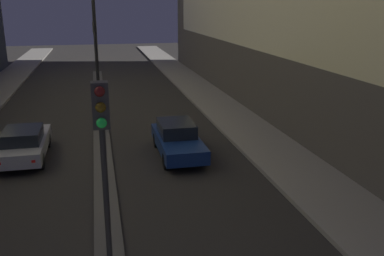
{
  "coord_description": "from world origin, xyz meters",
  "views": [
    {
      "loc": [
        -0.02,
        -4.26,
        6.37
      ],
      "look_at": [
        4.33,
        15.21,
        0.5
      ],
      "focal_mm": 40.0,
      "sensor_mm": 36.0,
      "label": 1
    }
  ],
  "objects_px": {
    "traffic_light_mid": "(95,38)",
    "car_right_lane": "(178,139)",
    "car_left_lane": "(24,143)",
    "traffic_light_near": "(103,148)",
    "street_lamp": "(95,24)"
  },
  "relations": [
    {
      "from": "traffic_light_mid",
      "to": "street_lamp",
      "type": "distance_m",
      "value": 14.46
    },
    {
      "from": "traffic_light_near",
      "to": "car_left_lane",
      "type": "height_order",
      "value": "traffic_light_near"
    },
    {
      "from": "car_left_lane",
      "to": "car_right_lane",
      "type": "xyz_separation_m",
      "value": [
        6.36,
        -0.89,
        0.01
      ]
    },
    {
      "from": "street_lamp",
      "to": "traffic_light_mid",
      "type": "bearing_deg",
      "value": 90.0
    },
    {
      "from": "car_left_lane",
      "to": "car_right_lane",
      "type": "height_order",
      "value": "car_right_lane"
    },
    {
      "from": "street_lamp",
      "to": "traffic_light_near",
      "type": "bearing_deg",
      "value": -90.0
    },
    {
      "from": "traffic_light_mid",
      "to": "car_right_lane",
      "type": "distance_m",
      "value": 18.8
    },
    {
      "from": "traffic_light_mid",
      "to": "car_right_lane",
      "type": "relative_size",
      "value": 1.08
    },
    {
      "from": "car_right_lane",
      "to": "street_lamp",
      "type": "bearing_deg",
      "value": 128.89
    },
    {
      "from": "car_right_lane",
      "to": "traffic_light_mid",
      "type": "bearing_deg",
      "value": 99.86
    },
    {
      "from": "traffic_light_near",
      "to": "traffic_light_mid",
      "type": "relative_size",
      "value": 1.0
    },
    {
      "from": "traffic_light_mid",
      "to": "car_right_lane",
      "type": "bearing_deg",
      "value": -80.14
    },
    {
      "from": "traffic_light_near",
      "to": "traffic_light_mid",
      "type": "bearing_deg",
      "value": 90.0
    },
    {
      "from": "traffic_light_near",
      "to": "car_left_lane",
      "type": "distance_m",
      "value": 10.94
    },
    {
      "from": "traffic_light_near",
      "to": "car_right_lane",
      "type": "relative_size",
      "value": 1.08
    }
  ]
}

